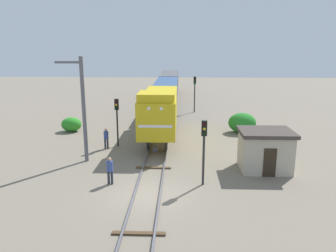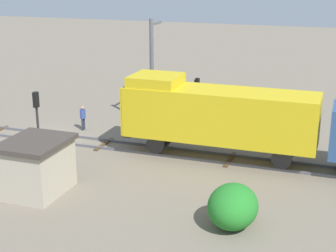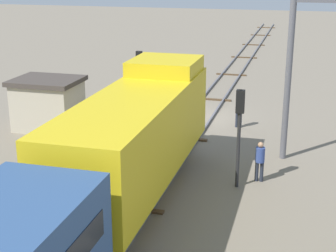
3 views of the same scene
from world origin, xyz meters
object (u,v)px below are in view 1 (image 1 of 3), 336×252
at_px(locomotive, 160,109).
at_px(worker_near_track, 110,169).
at_px(worker_by_signal, 106,137).
at_px(catenary_mast, 83,107).
at_px(passenger_car_leading, 166,92).
at_px(traffic_signal_mid, 117,114).
at_px(traffic_signal_near, 204,141).
at_px(traffic_signal_far, 195,88).
at_px(passenger_car_trailing, 170,80).
at_px(relay_hut, 265,150).

distance_m(locomotive, worker_near_track, 10.41).
relative_size(worker_by_signal, catenary_mast, 0.23).
relative_size(locomotive, worker_near_track, 6.82).
distance_m(worker_near_track, worker_by_signal, 7.28).
distance_m(passenger_car_leading, worker_near_track, 23.48).
xyz_separation_m(traffic_signal_mid, catenary_mast, (-1.67, -3.73, 1.20)).
relative_size(traffic_signal_near, traffic_signal_far, 0.88).
height_order(traffic_signal_near, traffic_signal_far, traffic_signal_far).
bearing_deg(traffic_signal_mid, passenger_car_trailing, 83.55).
distance_m(passenger_car_trailing, worker_near_track, 38.01).
bearing_deg(worker_near_track, traffic_signal_far, 134.20).
distance_m(traffic_signal_near, relay_hut, 5.25).
relative_size(traffic_signal_mid, catenary_mast, 0.53).
xyz_separation_m(passenger_car_leading, worker_by_signal, (-4.20, -16.26, -1.53)).
bearing_deg(worker_near_track, relay_hut, 74.81).
bearing_deg(catenary_mast, traffic_signal_far, 65.01).
bearing_deg(worker_by_signal, traffic_signal_near, -127.90).
distance_m(traffic_signal_far, relay_hut, 20.34).
distance_m(passenger_car_leading, worker_by_signal, 16.86).
bearing_deg(worker_by_signal, worker_near_track, -160.49).
xyz_separation_m(locomotive, catenary_mast, (-5.07, -5.87, 1.21)).
bearing_deg(traffic_signal_mid, locomotive, 32.13).
distance_m(passenger_car_trailing, traffic_signal_far, 15.64).
distance_m(traffic_signal_far, worker_near_track, 23.57).
bearing_deg(traffic_signal_far, relay_hut, -78.91).
bearing_deg(passenger_car_trailing, passenger_car_leading, -90.00).
height_order(passenger_car_leading, traffic_signal_mid, traffic_signal_mid).
distance_m(passenger_car_leading, traffic_signal_far, 3.70).
height_order(traffic_signal_mid, worker_by_signal, traffic_signal_mid).
bearing_deg(locomotive, traffic_signal_mid, -147.87).
distance_m(traffic_signal_near, traffic_signal_far, 22.57).
xyz_separation_m(traffic_signal_mid, worker_near_track, (1.00, -7.83, -1.79)).
bearing_deg(locomotive, traffic_signal_far, 74.20).
relative_size(traffic_signal_near, worker_near_track, 2.33).
bearing_deg(passenger_car_trailing, worker_by_signal, -97.75).
height_order(traffic_signal_far, worker_by_signal, traffic_signal_far).
relative_size(locomotive, worker_by_signal, 6.82).
height_order(worker_near_track, catenary_mast, catenary_mast).
distance_m(locomotive, traffic_signal_near, 10.35).
height_order(passenger_car_leading, relay_hut, passenger_car_leading).
bearing_deg(traffic_signal_far, worker_near_track, -104.81).
relative_size(worker_near_track, worker_by_signal, 1.00).
distance_m(locomotive, worker_by_signal, 5.42).
bearing_deg(traffic_signal_mid, catenary_mast, -114.04).
height_order(locomotive, traffic_signal_mid, locomotive).
bearing_deg(traffic_signal_mid, passenger_car_leading, 77.61).
bearing_deg(locomotive, passenger_car_leading, 90.00).
bearing_deg(worker_near_track, passenger_car_trailing, 145.38).
relative_size(passenger_car_trailing, worker_near_track, 8.24).
distance_m(traffic_signal_mid, worker_near_track, 8.10).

